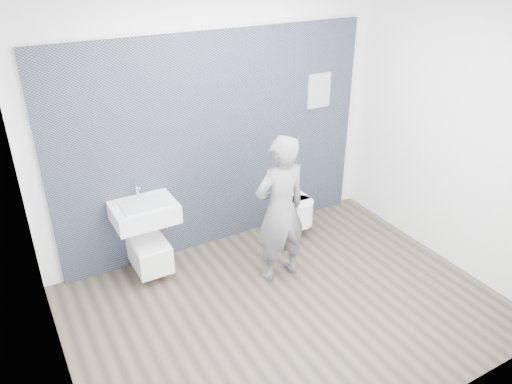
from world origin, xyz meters
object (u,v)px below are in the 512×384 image
toilet_rounded (294,208)px  visitor (280,210)px  washbasin (144,212)px  toilet_square (149,251)px

toilet_rounded → visitor: size_ratio=0.36×
washbasin → toilet_square: bearing=-90.0°
washbasin → toilet_rounded: 1.84m
visitor → toilet_square: bearing=-31.8°
toilet_square → toilet_rounded: size_ratio=1.18×
toilet_square → visitor: 1.46m
toilet_square → visitor: visitor is taller
washbasin → toilet_rounded: bearing=-1.5°
toilet_square → toilet_rounded: toilet_square is taller
washbasin → toilet_square: washbasin is taller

